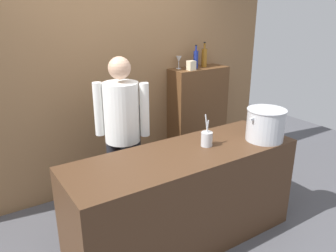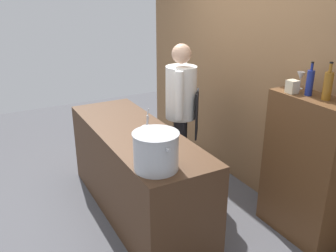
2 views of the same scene
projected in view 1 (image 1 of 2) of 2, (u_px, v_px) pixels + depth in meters
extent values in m
plane|color=#4C4C51|center=(183.00, 239.00, 3.18)|extent=(8.00, 8.00, 0.00)
cube|color=olive|center=(113.00, 61.00, 3.77)|extent=(4.40, 0.10, 3.00)
cube|color=#472D1C|center=(184.00, 198.00, 3.03)|extent=(2.10, 0.70, 0.90)
cube|color=brown|center=(197.00, 119.00, 4.44)|extent=(0.76, 0.32, 1.36)
cylinder|color=black|center=(135.00, 179.00, 3.43)|extent=(0.14, 0.14, 0.84)
cylinder|color=black|center=(115.00, 178.00, 3.43)|extent=(0.14, 0.14, 0.84)
cylinder|color=white|center=(122.00, 112.00, 3.19)|extent=(0.34, 0.34, 0.58)
cube|color=black|center=(126.00, 129.00, 3.44)|extent=(0.26, 0.19, 0.52)
cylinder|color=white|center=(144.00, 110.00, 3.17)|extent=(0.09, 0.09, 0.52)
cylinder|color=white|center=(99.00, 109.00, 3.19)|extent=(0.09, 0.09, 0.52)
sphere|color=tan|center=(119.00, 68.00, 3.05)|extent=(0.21, 0.21, 0.21)
cylinder|color=#B7BABF|center=(265.00, 125.00, 3.10)|extent=(0.35, 0.35, 0.29)
cylinder|color=#B7BABF|center=(267.00, 110.00, 3.05)|extent=(0.36, 0.36, 0.01)
cube|color=#B7BABF|center=(252.00, 119.00, 2.97)|extent=(0.04, 0.02, 0.02)
cube|color=#B7BABF|center=(280.00, 112.00, 3.17)|extent=(0.04, 0.02, 0.02)
cylinder|color=#B7BABF|center=(207.00, 139.00, 2.99)|extent=(0.10, 0.10, 0.13)
cylinder|color=#B7BABF|center=(207.00, 132.00, 2.97)|extent=(0.04, 0.02, 0.21)
cylinder|color=#B7BABF|center=(207.00, 132.00, 2.97)|extent=(0.03, 0.02, 0.22)
cylinder|color=#B7BABF|center=(207.00, 129.00, 2.96)|extent=(0.03, 0.05, 0.27)
cylinder|color=navy|center=(196.00, 60.00, 4.13)|extent=(0.06, 0.06, 0.21)
cylinder|color=navy|center=(196.00, 48.00, 4.08)|extent=(0.02, 0.02, 0.06)
cylinder|color=black|center=(196.00, 45.00, 4.07)|extent=(0.02, 0.02, 0.01)
cylinder|color=#8C5919|center=(204.00, 58.00, 4.23)|extent=(0.07, 0.07, 0.23)
cylinder|color=#8C5919|center=(205.00, 46.00, 4.18)|extent=(0.03, 0.03, 0.07)
cylinder|color=black|center=(205.00, 42.00, 4.16)|extent=(0.03, 0.03, 0.01)
cylinder|color=silver|center=(179.00, 68.00, 4.14)|extent=(0.06, 0.06, 0.01)
cylinder|color=silver|center=(179.00, 65.00, 4.13)|extent=(0.01, 0.01, 0.07)
cone|color=silver|center=(179.00, 59.00, 4.11)|extent=(0.07, 0.07, 0.08)
cube|color=beige|center=(191.00, 65.00, 4.03)|extent=(0.09, 0.09, 0.11)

